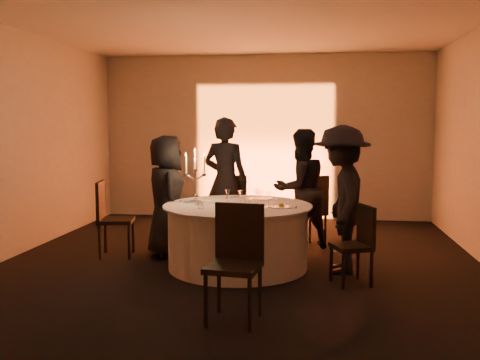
# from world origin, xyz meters

# --- Properties ---
(floor) EXTENTS (7.00, 7.00, 0.00)m
(floor) POSITION_xyz_m (0.00, 0.00, 0.00)
(floor) COLOR black
(floor) RESTS_ON ground
(ceiling) EXTENTS (7.00, 7.00, 0.00)m
(ceiling) POSITION_xyz_m (0.00, 0.00, 3.00)
(ceiling) COLOR silver
(ceiling) RESTS_ON wall_back
(wall_back) EXTENTS (7.00, 0.00, 7.00)m
(wall_back) POSITION_xyz_m (0.00, 3.50, 1.50)
(wall_back) COLOR beige
(wall_back) RESTS_ON floor
(wall_front) EXTENTS (7.00, 0.00, 7.00)m
(wall_front) POSITION_xyz_m (0.00, -3.50, 1.50)
(wall_front) COLOR beige
(wall_front) RESTS_ON floor
(wall_left) EXTENTS (0.00, 7.00, 7.00)m
(wall_left) POSITION_xyz_m (-3.00, 0.00, 1.50)
(wall_left) COLOR beige
(wall_left) RESTS_ON floor
(uplighter_fixture) EXTENTS (0.25, 0.12, 0.10)m
(uplighter_fixture) POSITION_xyz_m (0.00, 3.20, 0.05)
(uplighter_fixture) COLOR black
(uplighter_fixture) RESTS_ON floor
(banquet_table) EXTENTS (1.80, 1.80, 0.77)m
(banquet_table) POSITION_xyz_m (0.00, 0.00, 0.38)
(banquet_table) COLOR black
(banquet_table) RESTS_ON floor
(chair_left) EXTENTS (0.51, 0.51, 1.00)m
(chair_left) POSITION_xyz_m (-1.74, 0.31, 0.56)
(chair_left) COLOR black
(chair_left) RESTS_ON floor
(chair_back_left) EXTENTS (0.50, 0.50, 1.00)m
(chair_back_left) POSITION_xyz_m (-0.25, 1.41, 0.57)
(chair_back_left) COLOR black
(chair_back_left) RESTS_ON floor
(chair_back_right) EXTENTS (0.62, 0.62, 1.03)m
(chair_back_right) POSITION_xyz_m (0.86, 1.13, 0.58)
(chair_back_right) COLOR black
(chair_back_right) RESTS_ON floor
(chair_right) EXTENTS (0.49, 0.49, 0.86)m
(chair_right) POSITION_xyz_m (1.39, -0.49, 0.48)
(chair_right) COLOR black
(chair_right) RESTS_ON floor
(chair_front) EXTENTS (0.50, 0.50, 1.03)m
(chair_front) POSITION_xyz_m (0.23, -1.71, 0.58)
(chair_front) COLOR black
(chair_front) RESTS_ON floor
(guest_left) EXTENTS (0.78, 0.92, 1.59)m
(guest_left) POSITION_xyz_m (-1.02, 0.46, 0.80)
(guest_left) COLOR black
(guest_left) RESTS_ON floor
(guest_back_left) EXTENTS (0.77, 0.61, 1.84)m
(guest_back_left) POSITION_xyz_m (-0.36, 1.25, 0.92)
(guest_back_left) COLOR black
(guest_back_left) RESTS_ON floor
(guest_back_right) EXTENTS (1.03, 0.98, 1.67)m
(guest_back_right) POSITION_xyz_m (0.73, 1.11, 0.84)
(guest_back_right) COLOR black
(guest_back_right) RESTS_ON floor
(guest_right) EXTENTS (0.66, 1.13, 1.73)m
(guest_right) POSITION_xyz_m (1.23, -0.02, 0.87)
(guest_right) COLOR black
(guest_right) RESTS_ON floor
(plate_left) EXTENTS (0.36, 0.27, 0.01)m
(plate_left) POSITION_xyz_m (-0.58, 0.16, 0.78)
(plate_left) COLOR silver
(plate_left) RESTS_ON banquet_table
(plate_back_left) EXTENTS (0.35, 0.25, 0.01)m
(plate_back_left) POSITION_xyz_m (-0.05, 0.53, 0.78)
(plate_back_left) COLOR silver
(plate_back_left) RESTS_ON banquet_table
(plate_back_right) EXTENTS (0.35, 0.25, 0.01)m
(plate_back_right) POSITION_xyz_m (0.27, 0.52, 0.78)
(plate_back_right) COLOR silver
(plate_back_right) RESTS_ON banquet_table
(plate_right) EXTENTS (0.36, 0.27, 0.08)m
(plate_right) POSITION_xyz_m (0.54, -0.15, 0.79)
(plate_right) COLOR silver
(plate_right) RESTS_ON banquet_table
(plate_front) EXTENTS (0.36, 0.25, 0.01)m
(plate_front) POSITION_xyz_m (0.03, -0.55, 0.78)
(plate_front) COLOR silver
(plate_front) RESTS_ON banquet_table
(coffee_cup) EXTENTS (0.11, 0.11, 0.07)m
(coffee_cup) POSITION_xyz_m (-0.45, -0.09, 0.80)
(coffee_cup) COLOR silver
(coffee_cup) RESTS_ON banquet_table
(candelabra) EXTENTS (0.28, 0.14, 0.67)m
(candelabra) POSITION_xyz_m (-0.55, 0.11, 1.00)
(candelabra) COLOR white
(candelabra) RESTS_ON banquet_table
(wine_glass_a) EXTENTS (0.07, 0.07, 0.19)m
(wine_glass_a) POSITION_xyz_m (-0.12, -0.04, 0.91)
(wine_glass_a) COLOR white
(wine_glass_a) RESTS_ON banquet_table
(wine_glass_b) EXTENTS (0.07, 0.07, 0.19)m
(wine_glass_b) POSITION_xyz_m (0.21, 0.09, 0.91)
(wine_glass_b) COLOR white
(wine_glass_b) RESTS_ON banquet_table
(wine_glass_c) EXTENTS (0.07, 0.07, 0.19)m
(wine_glass_c) POSITION_xyz_m (0.05, -0.09, 0.91)
(wine_glass_c) COLOR white
(wine_glass_c) RESTS_ON banquet_table
(wine_glass_d) EXTENTS (0.07, 0.07, 0.19)m
(wine_glass_d) POSITION_xyz_m (0.26, -0.13, 0.91)
(wine_glass_d) COLOR white
(wine_glass_d) RESTS_ON banquet_table
(wine_glass_e) EXTENTS (0.07, 0.07, 0.19)m
(wine_glass_e) POSITION_xyz_m (0.39, -0.16, 0.91)
(wine_glass_e) COLOR white
(wine_glass_e) RESTS_ON banquet_table
(wine_glass_f) EXTENTS (0.07, 0.07, 0.19)m
(wine_glass_f) POSITION_xyz_m (0.29, -0.04, 0.91)
(wine_glass_f) COLOR white
(wine_glass_f) RESTS_ON banquet_table
(tumbler_a) EXTENTS (0.07, 0.07, 0.09)m
(tumbler_a) POSITION_xyz_m (0.14, -0.12, 0.82)
(tumbler_a) COLOR white
(tumbler_a) RESTS_ON banquet_table
(tumbler_b) EXTENTS (0.07, 0.07, 0.09)m
(tumbler_b) POSITION_xyz_m (-0.37, -0.36, 0.82)
(tumbler_b) COLOR white
(tumbler_b) RESTS_ON banquet_table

